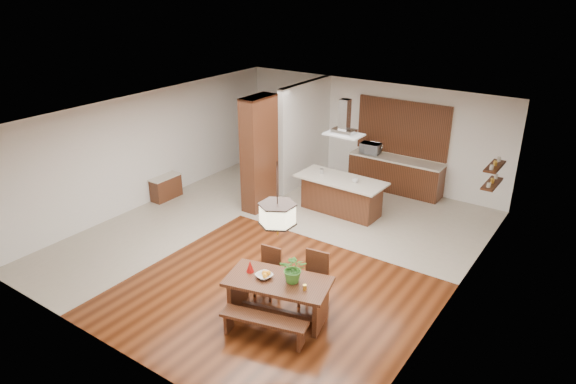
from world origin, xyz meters
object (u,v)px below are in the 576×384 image
Objects in this scene: dining_chair_left at (267,273)px; island_cup at (355,180)px; dining_bench at (264,328)px; kitchen_island at (341,195)px; pendant_lantern at (277,200)px; fruit_bowl at (264,276)px; microwave at (370,148)px; foliage_plant at (294,268)px; dining_chair_right at (312,280)px; hallway_console at (166,188)px; range_hood at (345,117)px; dining_table at (278,290)px.

island_cup is at bearing 86.14° from dining_chair_left.
kitchen_island is (-1.37, 5.03, 0.27)m from dining_bench.
fruit_bowl is at bearing -163.22° from pendant_lantern.
microwave reaches higher than dining_bench.
dining_chair_right is at bearing 84.02° from foliage_plant.
foliage_plant is (5.73, -2.38, 0.69)m from hallway_console.
kitchen_island is (-1.21, 4.40, -1.77)m from pendant_lantern.
island_cup is (0.40, -0.07, -1.49)m from range_hood.
dining_chair_left is at bearing -86.61° from microwave.
pendant_lantern reaches higher than hallway_console.
dining_table is 1.33× the size of dining_bench.
dining_bench is 1.30m from dining_chair_left.
range_hood reaches higher than kitchen_island.
dining_table is at bearing -154.43° from foliage_plant.
range_hood is (-1.21, 4.40, 0.22)m from pendant_lantern.
pendant_lantern reaches higher than fruit_bowl.
dining_chair_left is 6.89× the size of island_cup.
microwave is at bearing 105.04° from foliage_plant.
dining_table is 4.56m from kitchen_island.
foliage_plant reaches higher than dining_chair_left.
dining_table is 6.65m from microwave.
pendant_lantern is at bearing -123.21° from dining_chair_right.
foliage_plant is (0.24, 0.12, -1.24)m from pendant_lantern.
range_hood is at bearing 105.39° from pendant_lantern.
pendant_lantern is at bearing -74.61° from range_hood.
pendant_lantern is 6.73m from microwave.
pendant_lantern reaches higher than island_cup.
pendant_lantern is at bearing -79.38° from island_cup.
dining_bench is at bearing -78.92° from island_cup.
pendant_lantern is 0.58× the size of kitchen_island.
dining_table reaches higher than hallway_console.
dining_table is 14.40× the size of island_cup.
kitchen_island is at bearing 170.63° from island_cup.
range_hood is 6.63× the size of island_cup.
microwave is (-1.76, 5.82, 0.59)m from dining_chair_right.
dining_chair_left is at bearing 159.54° from foliage_plant.
dining_table is 4.95m from range_hood.
kitchen_island is at bearing -88.14° from microwave.
pendant_lantern is 1.49m from fruit_bowl.
hallway_console is 5.71m from microwave.
dining_chair_left is 6.14m from microwave.
microwave is at bearing 96.88° from range_hood.
dining_bench is 0.65× the size of kitchen_island.
island_cup is at bearing 21.47° from hallway_console.
microwave reaches higher than dining_chair_right.
fruit_bowl is at bearing -64.16° from dining_chair_left.
kitchen_island is at bearing 24.00° from hallway_console.
range_hood reaches higher than microwave.
dining_chair_right is at bearing 64.91° from pendant_lantern.
pendant_lantern and range_hood have the same top height.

